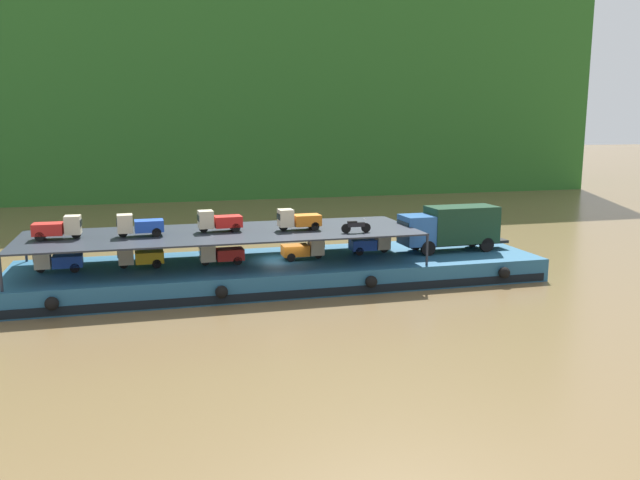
{
  "coord_description": "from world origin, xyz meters",
  "views": [
    {
      "loc": [
        -8.42,
        -40.44,
        10.47
      ],
      "look_at": [
        2.53,
        0.0,
        2.7
      ],
      "focal_mm": 36.38,
      "sensor_mm": 36.0,
      "label": 1
    }
  ],
  "objects_px": {
    "mini_truck_lower_stern": "(58,260)",
    "mini_truck_upper_stern": "(58,228)",
    "covered_lorry": "(451,227)",
    "motorcycle_upper_port": "(356,226)",
    "cargo_barge": "(283,271)",
    "mini_truck_lower_mid": "(221,254)",
    "mini_truck_upper_fore": "(219,221)",
    "mini_truck_upper_mid": "(139,225)",
    "mini_truck_upper_bow": "(298,219)",
    "mini_truck_lower_bow": "(371,243)",
    "mini_truck_lower_fore": "(304,249)",
    "mini_truck_lower_aft": "(140,256)"
  },
  "relations": [
    {
      "from": "mini_truck_lower_fore",
      "to": "mini_truck_upper_mid",
      "type": "distance_m",
      "value": 10.44
    },
    {
      "from": "mini_truck_upper_fore",
      "to": "motorcycle_upper_port",
      "type": "relative_size",
      "value": 1.47
    },
    {
      "from": "mini_truck_lower_stern",
      "to": "mini_truck_upper_fore",
      "type": "bearing_deg",
      "value": 0.26
    },
    {
      "from": "mini_truck_lower_mid",
      "to": "mini_truck_upper_bow",
      "type": "height_order",
      "value": "mini_truck_upper_bow"
    },
    {
      "from": "mini_truck_lower_stern",
      "to": "mini_truck_upper_stern",
      "type": "relative_size",
      "value": 1.0
    },
    {
      "from": "covered_lorry",
      "to": "mini_truck_lower_mid",
      "type": "distance_m",
      "value": 15.97
    },
    {
      "from": "cargo_barge",
      "to": "mini_truck_upper_mid",
      "type": "height_order",
      "value": "mini_truck_upper_mid"
    },
    {
      "from": "mini_truck_upper_stern",
      "to": "motorcycle_upper_port",
      "type": "xyz_separation_m",
      "value": [
        17.74,
        -2.55,
        -0.26
      ]
    },
    {
      "from": "mini_truck_lower_stern",
      "to": "mini_truck_lower_bow",
      "type": "relative_size",
      "value": 1.01
    },
    {
      "from": "covered_lorry",
      "to": "mini_truck_upper_mid",
      "type": "xyz_separation_m",
      "value": [
        -20.79,
        -0.0,
        1.0
      ]
    },
    {
      "from": "mini_truck_lower_fore",
      "to": "mini_truck_upper_fore",
      "type": "distance_m",
      "value": 5.77
    },
    {
      "from": "mini_truck_lower_aft",
      "to": "mini_truck_upper_mid",
      "type": "height_order",
      "value": "mini_truck_upper_mid"
    },
    {
      "from": "mini_truck_lower_aft",
      "to": "mini_truck_upper_bow",
      "type": "xyz_separation_m",
      "value": [
        9.91,
        -0.62,
        2.0
      ]
    },
    {
      "from": "mini_truck_upper_stern",
      "to": "mini_truck_upper_fore",
      "type": "bearing_deg",
      "value": 0.89
    },
    {
      "from": "mini_truck_lower_fore",
      "to": "covered_lorry",
      "type": "bearing_deg",
      "value": 0.2
    },
    {
      "from": "mini_truck_lower_aft",
      "to": "mini_truck_upper_mid",
      "type": "xyz_separation_m",
      "value": [
        0.07,
        -0.31,
        2.0
      ]
    },
    {
      "from": "mini_truck_upper_mid",
      "to": "mini_truck_upper_bow",
      "type": "height_order",
      "value": "same"
    },
    {
      "from": "mini_truck_lower_stern",
      "to": "mini_truck_upper_mid",
      "type": "xyz_separation_m",
      "value": [
        4.83,
        -0.41,
        2.0
      ]
    },
    {
      "from": "mini_truck_lower_mid",
      "to": "covered_lorry",
      "type": "bearing_deg",
      "value": 0.58
    },
    {
      "from": "mini_truck_upper_stern",
      "to": "mini_truck_upper_mid",
      "type": "bearing_deg",
      "value": -3.71
    },
    {
      "from": "cargo_barge",
      "to": "mini_truck_upper_mid",
      "type": "xyz_separation_m",
      "value": [
        -8.87,
        -0.09,
        3.44
      ]
    },
    {
      "from": "mini_truck_lower_mid",
      "to": "mini_truck_lower_fore",
      "type": "distance_m",
      "value": 5.4
    },
    {
      "from": "cargo_barge",
      "to": "mini_truck_upper_fore",
      "type": "distance_m",
      "value": 5.29
    },
    {
      "from": "cargo_barge",
      "to": "mini_truck_lower_mid",
      "type": "height_order",
      "value": "mini_truck_lower_mid"
    },
    {
      "from": "cargo_barge",
      "to": "mini_truck_upper_stern",
      "type": "distance_m",
      "value": 13.96
    },
    {
      "from": "covered_lorry",
      "to": "motorcycle_upper_port",
      "type": "bearing_deg",
      "value": -163.72
    },
    {
      "from": "mini_truck_lower_bow",
      "to": "mini_truck_upper_bow",
      "type": "xyz_separation_m",
      "value": [
        -5.29,
        -0.98,
        2.0
      ]
    },
    {
      "from": "mini_truck_upper_fore",
      "to": "motorcycle_upper_port",
      "type": "bearing_deg",
      "value": -18.18
    },
    {
      "from": "mini_truck_lower_stern",
      "to": "mini_truck_upper_stern",
      "type": "height_order",
      "value": "mini_truck_upper_stern"
    },
    {
      "from": "cargo_barge",
      "to": "mini_truck_lower_aft",
      "type": "relative_size",
      "value": 12.21
    },
    {
      "from": "mini_truck_upper_stern",
      "to": "cargo_barge",
      "type": "bearing_deg",
      "value": -0.89
    },
    {
      "from": "mini_truck_lower_bow",
      "to": "mini_truck_upper_bow",
      "type": "bearing_deg",
      "value": -169.47
    },
    {
      "from": "covered_lorry",
      "to": "cargo_barge",
      "type": "bearing_deg",
      "value": 179.57
    },
    {
      "from": "mini_truck_upper_mid",
      "to": "mini_truck_upper_bow",
      "type": "distance_m",
      "value": 9.84
    },
    {
      "from": "mini_truck_lower_bow",
      "to": "mini_truck_upper_fore",
      "type": "bearing_deg",
      "value": -178.72
    },
    {
      "from": "mini_truck_upper_mid",
      "to": "mini_truck_upper_fore",
      "type": "relative_size",
      "value": 0.99
    },
    {
      "from": "cargo_barge",
      "to": "mini_truck_upper_fore",
      "type": "xyz_separation_m",
      "value": [
        -4.01,
        0.36,
        3.44
      ]
    },
    {
      "from": "mini_truck_lower_mid",
      "to": "mini_truck_upper_fore",
      "type": "height_order",
      "value": "mini_truck_upper_fore"
    },
    {
      "from": "mini_truck_lower_stern",
      "to": "motorcycle_upper_port",
      "type": "xyz_separation_m",
      "value": [
        17.9,
        -2.66,
        1.74
      ]
    },
    {
      "from": "mini_truck_lower_stern",
      "to": "mini_truck_lower_bow",
      "type": "xyz_separation_m",
      "value": [
        19.96,
        0.27,
        0.0
      ]
    },
    {
      "from": "mini_truck_lower_aft",
      "to": "mini_truck_upper_stern",
      "type": "relative_size",
      "value": 1.0
    },
    {
      "from": "mini_truck_lower_fore",
      "to": "mini_truck_lower_stern",
      "type": "bearing_deg",
      "value": 178.33
    },
    {
      "from": "mini_truck_upper_fore",
      "to": "mini_truck_upper_bow",
      "type": "distance_m",
      "value": 5.04
    },
    {
      "from": "mini_truck_lower_fore",
      "to": "mini_truck_lower_bow",
      "type": "bearing_deg",
      "value": 8.3
    },
    {
      "from": "mini_truck_lower_stern",
      "to": "mini_truck_lower_aft",
      "type": "bearing_deg",
      "value": -1.12
    },
    {
      "from": "covered_lorry",
      "to": "motorcycle_upper_port",
      "type": "xyz_separation_m",
      "value": [
        -7.71,
        -2.25,
        0.74
      ]
    },
    {
      "from": "mini_truck_lower_stern",
      "to": "mini_truck_upper_bow",
      "type": "bearing_deg",
      "value": -2.78
    },
    {
      "from": "motorcycle_upper_port",
      "to": "covered_lorry",
      "type": "bearing_deg",
      "value": 16.28
    },
    {
      "from": "mini_truck_lower_stern",
      "to": "mini_truck_lower_aft",
      "type": "height_order",
      "value": "same"
    },
    {
      "from": "mini_truck_lower_stern",
      "to": "mini_truck_upper_stern",
      "type": "xyz_separation_m",
      "value": [
        0.17,
        -0.1,
        2.0
      ]
    }
  ]
}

